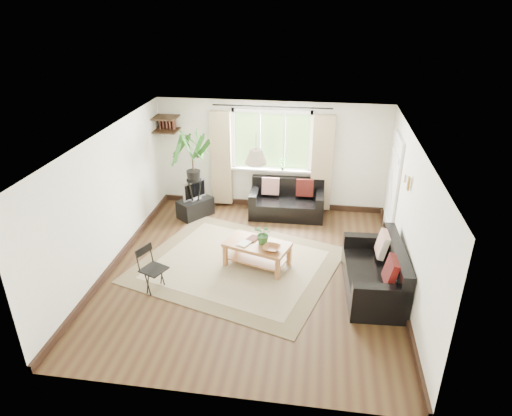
# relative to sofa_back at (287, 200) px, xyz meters

# --- Properties ---
(floor) EXTENTS (5.50, 5.50, 0.00)m
(floor) POSITION_rel_sofa_back_xyz_m (-0.39, -2.30, -0.37)
(floor) COLOR #321D10
(floor) RESTS_ON ground
(ceiling) EXTENTS (5.50, 5.50, 0.00)m
(ceiling) POSITION_rel_sofa_back_xyz_m (-0.39, -2.30, 2.03)
(ceiling) COLOR white
(ceiling) RESTS_ON floor
(wall_back) EXTENTS (5.00, 0.02, 2.40)m
(wall_back) POSITION_rel_sofa_back_xyz_m (-0.39, 0.45, 0.83)
(wall_back) COLOR white
(wall_back) RESTS_ON floor
(wall_front) EXTENTS (5.00, 0.02, 2.40)m
(wall_front) POSITION_rel_sofa_back_xyz_m (-0.39, -5.05, 0.83)
(wall_front) COLOR white
(wall_front) RESTS_ON floor
(wall_left) EXTENTS (0.02, 5.50, 2.40)m
(wall_left) POSITION_rel_sofa_back_xyz_m (-2.89, -2.30, 0.83)
(wall_left) COLOR white
(wall_left) RESTS_ON floor
(wall_right) EXTENTS (0.02, 5.50, 2.40)m
(wall_right) POSITION_rel_sofa_back_xyz_m (2.11, -2.30, 0.83)
(wall_right) COLOR white
(wall_right) RESTS_ON floor
(rug) EXTENTS (4.00, 3.69, 0.02)m
(rug) POSITION_rel_sofa_back_xyz_m (-0.71, -2.12, -0.36)
(rug) COLOR beige
(rug) RESTS_ON floor
(window) EXTENTS (2.50, 0.16, 2.16)m
(window) POSITION_rel_sofa_back_xyz_m (-0.39, 0.41, 1.18)
(window) COLOR white
(window) RESTS_ON wall_back
(door) EXTENTS (0.06, 0.96, 2.06)m
(door) POSITION_rel_sofa_back_xyz_m (2.08, -0.60, 0.63)
(door) COLOR silver
(door) RESTS_ON wall_right
(corner_shelf) EXTENTS (0.50, 0.50, 0.34)m
(corner_shelf) POSITION_rel_sofa_back_xyz_m (-2.64, 0.20, 1.52)
(corner_shelf) COLOR black
(corner_shelf) RESTS_ON wall_back
(pendant_lamp) EXTENTS (0.36, 0.36, 0.54)m
(pendant_lamp) POSITION_rel_sofa_back_xyz_m (-0.39, -1.90, 1.68)
(pendant_lamp) COLOR beige
(pendant_lamp) RESTS_ON ceiling
(wall_sconce) EXTENTS (0.12, 0.12, 0.28)m
(wall_sconce) POSITION_rel_sofa_back_xyz_m (2.04, -2.00, 1.37)
(wall_sconce) COLOR beige
(wall_sconce) RESTS_ON wall_right
(sofa_back) EXTENTS (1.59, 0.82, 0.74)m
(sofa_back) POSITION_rel_sofa_back_xyz_m (0.00, 0.00, 0.00)
(sofa_back) COLOR black
(sofa_back) RESTS_ON floor
(sofa_right) EXTENTS (1.75, 0.94, 0.80)m
(sofa_right) POSITION_rel_sofa_back_xyz_m (1.62, -2.57, 0.03)
(sofa_right) COLOR black
(sofa_right) RESTS_ON floor
(coffee_table) EXTENTS (1.25, 0.92, 0.46)m
(coffee_table) POSITION_rel_sofa_back_xyz_m (-0.34, -2.08, -0.14)
(coffee_table) COLOR brown
(coffee_table) RESTS_ON floor
(table_plant) EXTENTS (0.43, 0.42, 0.36)m
(table_plant) POSITION_rel_sofa_back_xyz_m (-0.23, -2.07, 0.27)
(table_plant) COLOR #295B24
(table_plant) RESTS_ON coffee_table
(bowl) EXTENTS (0.37, 0.37, 0.07)m
(bowl) POSITION_rel_sofa_back_xyz_m (-0.07, -2.28, 0.12)
(bowl) COLOR brown
(bowl) RESTS_ON coffee_table
(book_a) EXTENTS (0.26, 0.30, 0.02)m
(book_a) POSITION_rel_sofa_back_xyz_m (-0.65, -2.09, 0.09)
(book_a) COLOR white
(book_a) RESTS_ON coffee_table
(book_b) EXTENTS (0.26, 0.29, 0.02)m
(book_b) POSITION_rel_sofa_back_xyz_m (-0.52, -1.90, 0.10)
(book_b) COLOR #4E261F
(book_b) RESTS_ON coffee_table
(tv_stand) EXTENTS (0.78, 0.84, 0.40)m
(tv_stand) POSITION_rel_sofa_back_xyz_m (-1.96, -0.31, -0.17)
(tv_stand) COLOR black
(tv_stand) RESTS_ON floor
(tv) EXTENTS (0.49, 0.57, 0.44)m
(tv) POSITION_rel_sofa_back_xyz_m (-1.96, -0.31, 0.24)
(tv) COLOR #A5A5AA
(tv) RESTS_ON tv_stand
(palm_stand) EXTENTS (0.94, 0.94, 1.89)m
(palm_stand) POSITION_rel_sofa_back_xyz_m (-1.94, -0.35, 0.57)
(palm_stand) COLOR black
(palm_stand) RESTS_ON floor
(folding_chair) EXTENTS (0.52, 0.52, 0.76)m
(folding_chair) POSITION_rel_sofa_back_xyz_m (-1.89, -3.06, 0.01)
(folding_chair) COLOR black
(folding_chair) RESTS_ON floor
(sill_plant) EXTENTS (0.14, 0.10, 0.27)m
(sill_plant) POSITION_rel_sofa_back_xyz_m (-0.14, 0.33, 0.69)
(sill_plant) COLOR #2D6023
(sill_plant) RESTS_ON window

